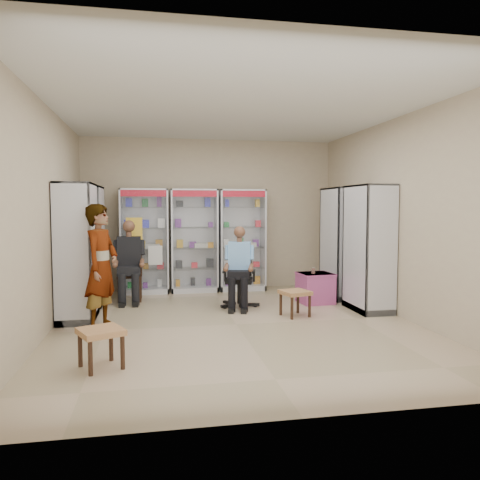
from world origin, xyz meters
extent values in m
plane|color=tan|center=(0.00, 0.00, 0.00)|extent=(6.00, 6.00, 0.00)
cube|color=tan|center=(0.00, 3.00, 1.50)|extent=(5.00, 0.02, 3.00)
cube|color=tan|center=(0.00, -3.00, 1.50)|extent=(5.00, 0.02, 3.00)
cube|color=tan|center=(-2.50, 0.00, 1.50)|extent=(0.02, 6.00, 3.00)
cube|color=tan|center=(2.50, 0.00, 1.50)|extent=(0.02, 6.00, 3.00)
cube|color=beige|center=(0.00, 0.00, 3.00)|extent=(5.00, 6.00, 0.02)
cube|color=#AFB0B6|center=(-1.30, 2.73, 1.00)|extent=(0.90, 0.50, 2.00)
cube|color=#B7B9BF|center=(-0.35, 2.73, 1.00)|extent=(0.90, 0.50, 2.00)
cube|color=#BBBDC3|center=(0.60, 2.73, 1.00)|extent=(0.90, 0.50, 2.00)
cube|color=#A9ABB0|center=(2.23, 1.60, 1.00)|extent=(0.90, 0.50, 2.00)
cube|color=#B0B2B8|center=(2.23, 0.50, 1.00)|extent=(0.90, 0.50, 2.00)
cube|color=#B3B5BB|center=(-2.23, 1.80, 1.00)|extent=(0.90, 0.50, 2.00)
cube|color=#B6B9BE|center=(-2.23, 0.70, 1.00)|extent=(0.90, 0.50, 2.00)
cube|color=black|center=(-1.55, 2.00, 0.47)|extent=(0.42, 0.42, 0.94)
cube|color=black|center=(0.25, 1.15, 0.49)|extent=(0.66, 0.66, 0.99)
cube|color=#A74377|center=(1.61, 1.22, 0.26)|extent=(0.58, 0.56, 0.52)
cylinder|color=#542A07|center=(1.55, 1.18, 0.57)|extent=(0.07, 0.07, 0.10)
cube|color=#A17E44|center=(0.97, 0.33, 0.20)|extent=(0.48, 0.48, 0.39)
cube|color=olive|center=(-1.67, -1.51, 0.21)|extent=(0.54, 0.54, 0.41)
imported|color=gray|center=(-1.83, 0.12, 0.85)|extent=(0.61, 0.72, 1.69)
camera|label=1|loc=(-1.14, -6.39, 1.65)|focal=35.00mm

